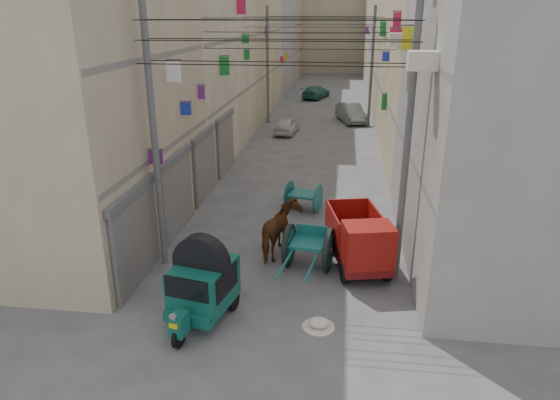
% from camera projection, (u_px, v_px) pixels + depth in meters
% --- Properties ---
extents(building_row_left, '(8.00, 62.00, 14.00)m').
position_uv_depth(building_row_left, '(225.00, 27.00, 40.32)').
color(building_row_left, tan).
rests_on(building_row_left, ground).
extents(building_row_right, '(8.00, 62.00, 14.00)m').
position_uv_depth(building_row_right, '(428.00, 28.00, 38.41)').
color(building_row_right, gray).
rests_on(building_row_right, ground).
extents(end_cap_building, '(22.00, 10.00, 13.00)m').
position_uv_depth(end_cap_building, '(334.00, 21.00, 68.96)').
color(end_cap_building, tan).
rests_on(end_cap_building, ground).
extents(shutters_left, '(0.18, 14.40, 2.88)m').
position_uv_depth(shutters_left, '(193.00, 176.00, 19.50)').
color(shutters_left, '#525258').
rests_on(shutters_left, ground).
extents(signboards, '(8.22, 40.52, 5.67)m').
position_uv_depth(signboards, '(313.00, 88.00, 28.84)').
color(signboards, white).
rests_on(signboards, ground).
extents(ac_units, '(0.70, 6.55, 3.35)m').
position_uv_depth(ac_units, '(413.00, 14.00, 14.00)').
color(ac_units, beige).
rests_on(ac_units, ground).
extents(utility_poles, '(7.40, 22.20, 8.00)m').
position_uv_depth(utility_poles, '(307.00, 89.00, 24.31)').
color(utility_poles, '#4F5052').
rests_on(utility_poles, ground).
extents(overhead_cables, '(7.40, 22.52, 1.12)m').
position_uv_depth(overhead_cables, '(303.00, 31.00, 20.93)').
color(overhead_cables, black).
rests_on(overhead_cables, ground).
extents(auto_rickshaw, '(1.79, 2.62, 1.78)m').
position_uv_depth(auto_rickshaw, '(203.00, 282.00, 12.67)').
color(auto_rickshaw, black).
rests_on(auto_rickshaw, ground).
extents(tonga_cart, '(1.57, 3.11, 1.35)m').
position_uv_depth(tonga_cart, '(308.00, 247.00, 15.39)').
color(tonga_cart, black).
rests_on(tonga_cart, ground).
extents(mini_truck, '(2.13, 3.48, 1.82)m').
position_uv_depth(mini_truck, '(361.00, 244.00, 15.15)').
color(mini_truck, black).
rests_on(mini_truck, ground).
extents(second_cart, '(1.55, 1.44, 1.14)m').
position_uv_depth(second_cart, '(303.00, 196.00, 19.99)').
color(second_cart, '#135655').
rests_on(second_cart, ground).
extents(feed_sack, '(0.51, 0.41, 0.26)m').
position_uv_depth(feed_sack, '(319.00, 323.00, 12.60)').
color(feed_sack, beige).
rests_on(feed_sack, ground).
extents(horse, '(1.32, 2.21, 1.75)m').
position_uv_depth(horse, '(281.00, 231.00, 16.11)').
color(horse, brown).
rests_on(horse, ground).
extents(distant_car_white, '(1.56, 3.21, 1.06)m').
position_uv_depth(distant_car_white, '(287.00, 126.00, 32.90)').
color(distant_car_white, silver).
rests_on(distant_car_white, ground).
extents(distant_car_grey, '(2.44, 4.23, 1.32)m').
position_uv_depth(distant_car_grey, '(351.00, 113.00, 36.50)').
color(distant_car_grey, '#565B5A').
rests_on(distant_car_grey, ground).
extents(distant_car_green, '(2.77, 4.37, 1.18)m').
position_uv_depth(distant_car_green, '(316.00, 92.00, 46.70)').
color(distant_car_green, '#1F5B4D').
rests_on(distant_car_green, ground).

